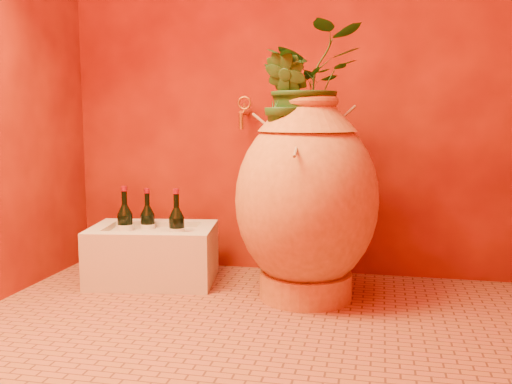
% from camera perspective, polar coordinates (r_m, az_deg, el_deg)
% --- Properties ---
extents(floor, '(2.50, 2.50, 0.00)m').
position_cam_1_polar(floor, '(2.41, -1.12, -13.94)').
color(floor, brown).
rests_on(floor, ground).
extents(wall_back, '(2.50, 0.02, 2.50)m').
position_cam_1_polar(wall_back, '(3.24, 3.07, 14.10)').
color(wall_back, '#5E0D05').
rests_on(wall_back, ground).
extents(amphora, '(0.78, 0.78, 0.98)m').
position_cam_1_polar(amphora, '(2.74, 5.07, -0.74)').
color(amphora, '#BC7535').
rests_on(amphora, floor).
extents(stone_basin, '(0.71, 0.54, 0.30)m').
position_cam_1_polar(stone_basin, '(3.12, -10.24, -6.23)').
color(stone_basin, beige).
rests_on(stone_basin, floor).
extents(wine_bottle_a, '(0.08, 0.08, 0.33)m').
position_cam_1_polar(wine_bottle_a, '(3.18, -10.77, -3.41)').
color(wine_bottle_a, black).
rests_on(wine_bottle_a, stone_basin).
extents(wine_bottle_b, '(0.08, 0.08, 0.34)m').
position_cam_1_polar(wine_bottle_b, '(3.01, -7.92, -3.85)').
color(wine_bottle_b, black).
rests_on(wine_bottle_b, stone_basin).
extents(wine_bottle_c, '(0.08, 0.08, 0.35)m').
position_cam_1_polar(wine_bottle_c, '(3.15, -12.94, -3.46)').
color(wine_bottle_c, black).
rests_on(wine_bottle_c, stone_basin).
extents(wall_tap, '(0.08, 0.16, 0.18)m').
position_cam_1_polar(wall_tap, '(3.17, -1.23, 8.09)').
color(wall_tap, '#B28B29').
rests_on(wall_tap, wall_back).
extents(plant_main, '(0.62, 0.59, 0.53)m').
position_cam_1_polar(plant_main, '(2.74, 5.17, 10.85)').
color(plant_main, '#1B4217').
rests_on(plant_main, amphora).
extents(plant_side, '(0.30, 0.31, 0.44)m').
position_cam_1_polar(plant_side, '(2.64, 3.14, 9.04)').
color(plant_side, '#1B4217').
rests_on(plant_side, amphora).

